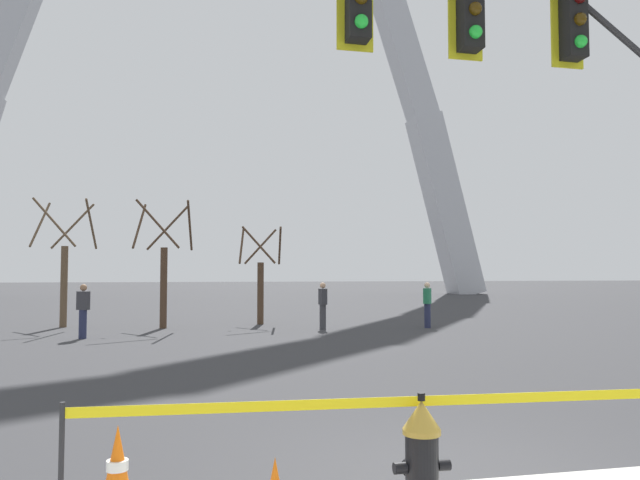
# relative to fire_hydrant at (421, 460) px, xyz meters

# --- Properties ---
(fire_hydrant) EXTENTS (0.46, 0.48, 0.99)m
(fire_hydrant) POSITION_rel_fire_hydrant_xyz_m (0.00, 0.00, 0.00)
(fire_hydrant) COLOR black
(fire_hydrant) RESTS_ON ground
(caution_tape_barrier) EXTENTS (4.82, 0.33, 0.99)m
(caution_tape_barrier) POSITION_rel_fire_hydrant_xyz_m (-0.30, 0.11, 0.20)
(caution_tape_barrier) COLOR #232326
(caution_tape_barrier) RESTS_ON ground
(traffic_cone_by_hydrant) EXTENTS (0.36, 0.36, 0.73)m
(traffic_cone_by_hydrant) POSITION_rel_fire_hydrant_xyz_m (-2.33, 0.56, -0.11)
(traffic_cone_by_hydrant) COLOR black
(traffic_cone_by_hydrant) RESTS_ON ground
(traffic_signal_gantry) EXTENTS (7.82, 0.44, 6.00)m
(traffic_signal_gantry) POSITION_rel_fire_hydrant_xyz_m (3.30, 2.03, 3.94)
(traffic_signal_gantry) COLOR #232326
(traffic_signal_gantry) RESTS_ON ground
(monument_arch) EXTENTS (46.83, 2.61, 48.66)m
(monument_arch) POSITION_rel_fire_hydrant_xyz_m (0.62, 46.03, 20.72)
(monument_arch) COLOR #B2B5BC
(monument_arch) RESTS_ON ground
(tree_far_left) EXTENTS (2.07, 2.08, 4.51)m
(tree_far_left) POSITION_rel_fire_hydrant_xyz_m (-6.12, 18.34, 1.54)
(tree_far_left) COLOR brown
(tree_far_left) RESTS_ON ground
(tree_left_mid) EXTENTS (2.03, 2.04, 4.40)m
(tree_left_mid) POSITION_rel_fire_hydrant_xyz_m (-2.65, 17.18, 1.49)
(tree_left_mid) COLOR #473323
(tree_left_mid) RESTS_ON ground
(tree_center_left) EXTENTS (1.68, 1.69, 3.63)m
(tree_center_left) POSITION_rel_fire_hydrant_xyz_m (0.83, 18.10, 1.14)
(tree_center_left) COLOR #473323
(tree_center_left) RESTS_ON ground
(pedestrian_walking_left) EXTENTS (0.25, 0.37, 1.59)m
(pedestrian_walking_left) POSITION_rel_fire_hydrant_xyz_m (2.68, 15.63, 0.35)
(pedestrian_walking_left) COLOR #38383D
(pedestrian_walking_left) RESTS_ON ground
(pedestrian_standing_center) EXTENTS (0.39, 0.36, 1.59)m
(pedestrian_standing_center) POSITION_rel_fire_hydrant_xyz_m (-4.81, 14.27, 0.35)
(pedestrian_standing_center) COLOR #232847
(pedestrian_standing_center) RESTS_ON ground
(pedestrian_walking_right) EXTENTS (0.37, 0.39, 1.59)m
(pedestrian_walking_right) POSITION_rel_fire_hydrant_xyz_m (6.38, 15.40, 0.35)
(pedestrian_walking_right) COLOR #232847
(pedestrian_walking_right) RESTS_ON ground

